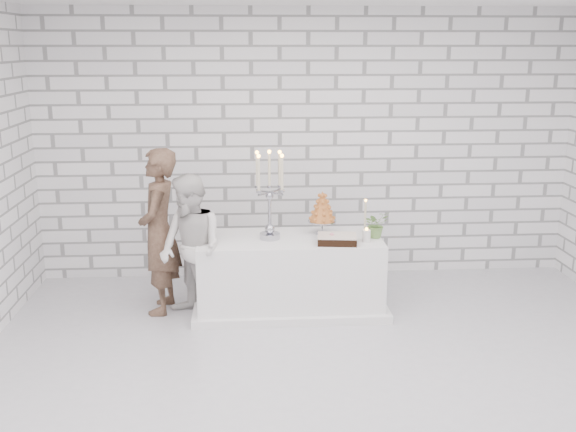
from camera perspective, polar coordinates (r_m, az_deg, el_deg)
The scene contains 12 objects.
ground at distance 5.55m, azimuth 4.07°, elevation -13.41°, with size 6.00×5.00×0.01m, color silver.
wall_back at distance 7.47m, azimuth 1.68°, elevation 6.04°, with size 6.00×0.01×3.00m, color white.
wall_front at distance 2.70m, azimuth 11.94°, elevation -9.80°, with size 6.00×0.01×3.00m, color white.
cake_table at distance 6.67m, azimuth 0.15°, elevation -4.98°, with size 1.80×0.80×0.75m, color white.
groom at distance 6.63m, azimuth -10.99°, elevation -1.32°, with size 0.60×0.39×1.64m, color #452F22.
bride at distance 6.38m, azimuth -8.31°, elevation -2.83°, with size 0.69×0.54×1.43m, color silver.
candelabra at distance 6.41m, azimuth -1.59°, elevation 1.81°, with size 0.36×0.36×0.88m, color #A6A6B1, non-canonical shape.
croquembouche at distance 6.64m, azimuth 2.95°, elevation 0.29°, with size 0.28×0.28×0.44m, color #A85C28, non-canonical shape.
chocolate_cake at distance 6.38m, azimuth 4.23°, elevation -1.99°, with size 0.37×0.26×0.08m, color black.
pillar_candle at distance 6.44m, azimuth 6.74°, elevation -1.71°, with size 0.08×0.08×0.12m, color white.
extra_taper at distance 6.76m, azimuth 6.64°, elevation -0.07°, with size 0.06×0.06×0.32m, color beige.
flowers at distance 6.59m, azimuth 7.57°, elevation -0.70°, with size 0.24×0.21×0.27m, color #4F753D.
Camera 1 is at (-0.71, -4.86, 2.59)m, focal length 41.44 mm.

